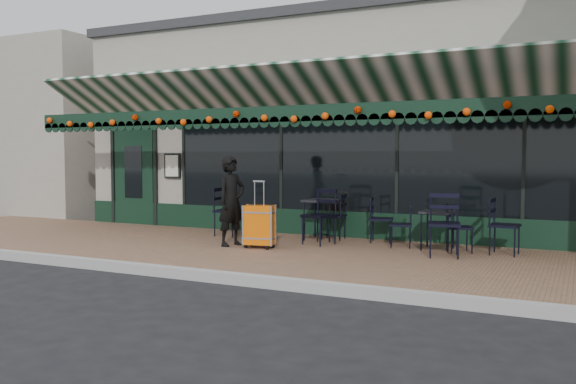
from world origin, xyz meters
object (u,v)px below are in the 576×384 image
at_px(chair_a_left, 401,225).
at_px(chair_b_front, 319,217).
at_px(cafe_table_b, 322,204).
at_px(suitcase, 259,226).
at_px(chair_a_right, 460,228).
at_px(chair_solo, 228,211).
at_px(chair_b_left, 333,216).
at_px(chair_b_right, 382,220).
at_px(chair_a_extra, 505,226).
at_px(chair_a_front, 444,225).
at_px(woman, 231,201).
at_px(cafe_table_a, 438,215).

distance_m(chair_a_left, chair_b_front, 1.44).
height_order(cafe_table_b, chair_a_left, chair_a_left).
relative_size(suitcase, chair_a_right, 1.43).
xyz_separation_m(suitcase, chair_solo, (-1.33, 1.14, 0.10)).
relative_size(chair_a_left, chair_a_right, 0.96).
relative_size(chair_b_left, chair_b_right, 1.04).
bearing_deg(chair_a_left, chair_a_right, 70.50).
bearing_deg(chair_a_extra, chair_a_right, 99.58).
xyz_separation_m(chair_a_front, chair_b_front, (-2.27, 0.34, -0.00)).
distance_m(woman, chair_b_right, 2.75).
bearing_deg(chair_b_front, chair_solo, -171.51).
xyz_separation_m(chair_a_left, chair_b_left, (-1.41, 0.42, 0.05)).
distance_m(cafe_table_b, chair_b_left, 0.33).
bearing_deg(cafe_table_a, woman, -161.19).
distance_m(chair_a_right, chair_solo, 4.48).
relative_size(cafe_table_b, chair_a_front, 0.76).
xyz_separation_m(chair_a_right, chair_b_right, (-1.49, 0.53, 0.02)).
bearing_deg(chair_a_right, chair_solo, 64.38).
height_order(chair_a_left, chair_a_right, chair_a_right).
bearing_deg(chair_a_right, chair_a_left, 60.14).
xyz_separation_m(suitcase, chair_a_right, (3.15, 1.05, 0.02)).
distance_m(suitcase, chair_solo, 1.75).
distance_m(chair_a_right, chair_a_front, 0.58).
relative_size(chair_a_front, chair_b_right, 1.20).
bearing_deg(chair_b_right, woman, 112.81).
relative_size(suitcase, chair_solo, 1.19).
relative_size(cafe_table_b, chair_b_front, 0.76).
distance_m(chair_a_right, chair_b_right, 1.58).
xyz_separation_m(suitcase, chair_a_front, (3.02, 0.50, 0.12)).
bearing_deg(chair_b_right, chair_b_left, 79.07).
xyz_separation_m(cafe_table_a, chair_b_right, (-1.10, 0.40, -0.17)).
distance_m(cafe_table_b, chair_b_front, 0.64).
xyz_separation_m(cafe_table_b, chair_a_front, (2.46, -0.93, -0.18)).
xyz_separation_m(suitcase, chair_a_extra, (3.84, 1.11, 0.08)).
xyz_separation_m(cafe_table_a, cafe_table_b, (-2.21, 0.25, 0.10)).
relative_size(chair_b_front, chair_solo, 1.04).
height_order(chair_b_left, chair_solo, chair_solo).
xyz_separation_m(chair_b_left, chair_b_right, (0.94, 0.01, -0.02)).
height_order(chair_b_right, chair_b_front, chair_b_front).
relative_size(chair_a_right, chair_a_extra, 0.87).
bearing_deg(chair_b_right, chair_solo, 86.63).
relative_size(woman, suitcase, 1.37).
height_order(chair_a_right, chair_solo, chair_solo).
xyz_separation_m(suitcase, cafe_table_b, (0.56, 1.43, 0.30)).
bearing_deg(suitcase, cafe_table_b, 56.03).
bearing_deg(cafe_table_a, chair_solo, -179.52).
height_order(cafe_table_b, chair_a_right, chair_a_right).
height_order(woman, chair_a_left, woman).
height_order(chair_a_left, chair_b_left, chair_b_left).
height_order(chair_a_right, chair_b_front, chair_b_front).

